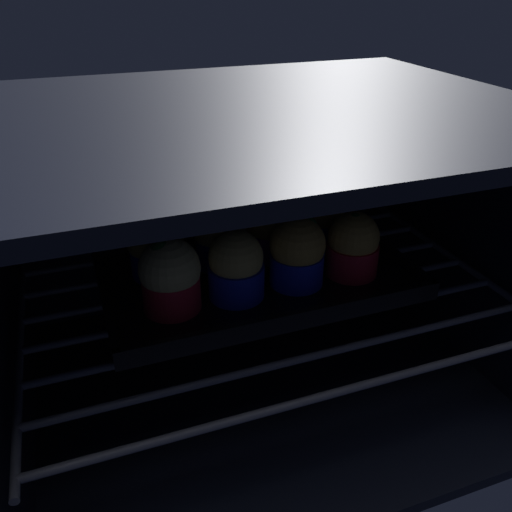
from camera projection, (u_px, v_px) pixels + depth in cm
name	position (u px, v px, depth cm)	size (l,w,h in cm)	color
oven_cavity	(248.00, 249.00, 66.16)	(59.00, 47.00, 37.00)	black
oven_rack	(260.00, 289.00, 64.29)	(54.80, 42.00, 0.80)	#444756
baking_tray	(256.00, 276.00, 64.88)	(36.59, 22.05, 2.20)	black
muffin_row0_col0	(170.00, 276.00, 56.17)	(6.59, 6.59, 8.33)	red
muffin_row0_col1	(236.00, 267.00, 58.43)	(6.26, 6.26, 7.90)	#1928B7
muffin_row0_col2	(297.00, 252.00, 60.77)	(6.41, 6.41, 8.24)	#1928B7
muffin_row0_col3	(353.00, 245.00, 62.91)	(6.26, 6.26, 7.91)	red
muffin_row1_col0	(156.00, 245.00, 62.68)	(6.77, 6.77, 8.06)	#1928B7
muffin_row1_col1	(221.00, 238.00, 64.89)	(6.41, 6.41, 8.23)	#1928B7
muffin_row1_col2	(272.00, 226.00, 66.72)	(6.85, 6.85, 8.38)	#7A238C
muffin_row1_col3	(324.00, 219.00, 69.36)	(6.43, 6.43, 7.83)	#1928B7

